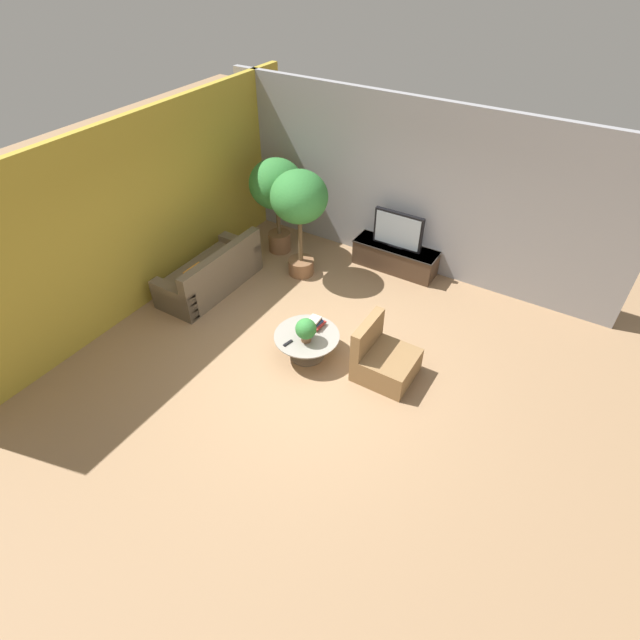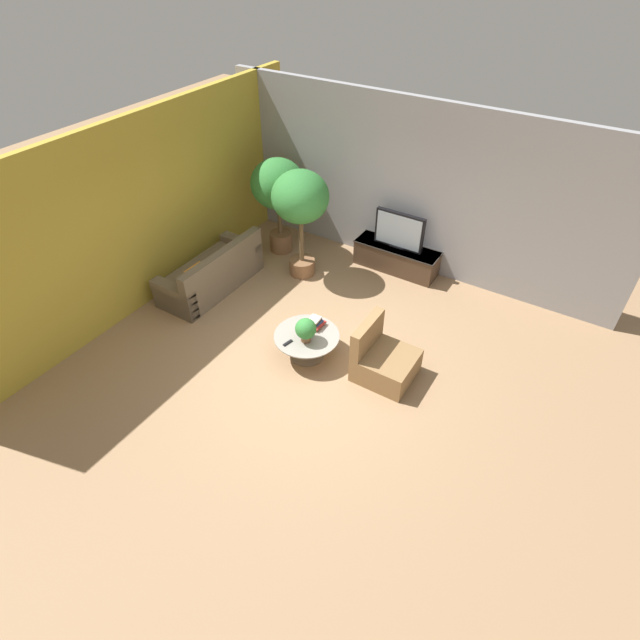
# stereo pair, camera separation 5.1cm
# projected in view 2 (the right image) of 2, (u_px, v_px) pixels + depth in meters

# --- Properties ---
(ground_plane) EXTENTS (24.00, 24.00, 0.00)m
(ground_plane) POSITION_uv_depth(u_px,v_px,m) (312.00, 363.00, 7.44)
(ground_plane) COLOR #9E7A56
(back_wall_stone) EXTENTS (7.40, 0.12, 3.00)m
(back_wall_stone) POSITION_uv_depth(u_px,v_px,m) (413.00, 188.00, 8.59)
(back_wall_stone) COLOR #939399
(back_wall_stone) RESTS_ON ground
(side_wall_left) EXTENTS (0.12, 7.40, 3.00)m
(side_wall_left) POSITION_uv_depth(u_px,v_px,m) (146.00, 212.00, 7.94)
(side_wall_left) COLOR gold
(side_wall_left) RESTS_ON ground
(media_console) EXTENTS (1.57, 0.50, 0.49)m
(media_console) POSITION_uv_depth(u_px,v_px,m) (396.00, 257.00, 9.20)
(media_console) COLOR #473323
(media_console) RESTS_ON ground
(television) EXTENTS (0.92, 0.13, 0.67)m
(television) POSITION_uv_depth(u_px,v_px,m) (399.00, 231.00, 8.84)
(television) COLOR black
(television) RESTS_ON media_console
(coffee_table) EXTENTS (0.97, 0.97, 0.39)m
(coffee_table) POSITION_uv_depth(u_px,v_px,m) (307.00, 341.00, 7.41)
(coffee_table) COLOR #756656
(coffee_table) RESTS_ON ground
(couch_by_wall) EXTENTS (0.84, 1.94, 0.84)m
(couch_by_wall) POSITION_uv_depth(u_px,v_px,m) (212.00, 274.00, 8.73)
(couch_by_wall) COLOR brown
(couch_by_wall) RESTS_ON ground
(armchair_wicker) EXTENTS (0.80, 0.76, 0.86)m
(armchair_wicker) POSITION_uv_depth(u_px,v_px,m) (383.00, 360.00, 7.10)
(armchair_wicker) COLOR olive
(armchair_wicker) RESTS_ON ground
(potted_palm_tall) EXTENTS (0.99, 0.99, 1.84)m
(potted_palm_tall) POSITION_uv_depth(u_px,v_px,m) (278.00, 188.00, 9.06)
(potted_palm_tall) COLOR brown
(potted_palm_tall) RESTS_ON ground
(potted_palm_corner) EXTENTS (0.97, 0.97, 1.97)m
(potted_palm_corner) POSITION_uv_depth(u_px,v_px,m) (300.00, 202.00, 8.35)
(potted_palm_corner) COLOR brown
(potted_palm_corner) RESTS_ON ground
(potted_plant_tabletop) EXTENTS (0.31, 0.31, 0.38)m
(potted_plant_tabletop) POSITION_uv_depth(u_px,v_px,m) (306.00, 329.00, 7.11)
(potted_plant_tabletop) COLOR brown
(potted_plant_tabletop) RESTS_ON coffee_table
(book_stack) EXTENTS (0.26, 0.28, 0.15)m
(book_stack) POSITION_uv_depth(u_px,v_px,m) (315.00, 322.00, 7.46)
(book_stack) COLOR gold
(book_stack) RESTS_ON coffee_table
(remote_black) EXTENTS (0.07, 0.16, 0.02)m
(remote_black) POSITION_uv_depth(u_px,v_px,m) (288.00, 343.00, 7.19)
(remote_black) COLOR black
(remote_black) RESTS_ON coffee_table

